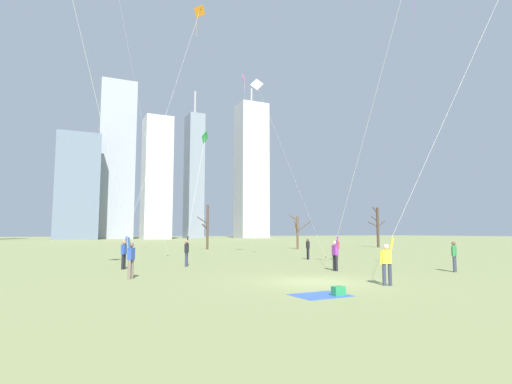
{
  "coord_description": "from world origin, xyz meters",
  "views": [
    {
      "loc": [
        -9.43,
        -14.58,
        2.09
      ],
      "look_at": [
        0.0,
        6.0,
        4.36
      ],
      "focal_mm": 28.11,
      "sensor_mm": 36.0,
      "label": 1
    }
  ],
  "objects_px": {
    "bystander_watching_nearby": "(337,248)",
    "bystander_strolling_midfield": "(454,255)",
    "bystander_far_off_by_trees": "(308,248)",
    "bare_tree_right_of_center": "(298,231)",
    "picnic_spot": "(331,293)",
    "kite_flyer_foreground_left_purple": "(346,210)",
    "distant_kite_drifting_left_pink": "(246,109)",
    "kite_flyer_midfield_right_orange": "(143,192)",
    "kite_flyer_far_back_green": "(190,229)",
    "kite_flyer_midfield_center_red": "(108,160)",
    "bare_tree_leftmost": "(207,226)",
    "kite_flyer_midfield_left_blue": "(403,223)",
    "bare_tree_rightmost": "(378,227)",
    "distant_kite_drifting_right_white": "(261,96)"
  },
  "relations": [
    {
      "from": "picnic_spot",
      "to": "bare_tree_right_of_center",
      "type": "height_order",
      "value": "bare_tree_right_of_center"
    },
    {
      "from": "bystander_far_off_by_trees",
      "to": "kite_flyer_midfield_left_blue",
      "type": "bearing_deg",
      "value": -107.82
    },
    {
      "from": "bystander_watching_nearby",
      "to": "bare_tree_leftmost",
      "type": "distance_m",
      "value": 22.61
    },
    {
      "from": "kite_flyer_midfield_right_orange",
      "to": "distant_kite_drifting_left_pink",
      "type": "distance_m",
      "value": 15.51
    },
    {
      "from": "distant_kite_drifting_left_pink",
      "to": "picnic_spot",
      "type": "distance_m",
      "value": 26.27
    },
    {
      "from": "kite_flyer_foreground_left_purple",
      "to": "distant_kite_drifting_left_pink",
      "type": "bearing_deg",
      "value": 86.51
    },
    {
      "from": "distant_kite_drifting_left_pink",
      "to": "bare_tree_rightmost",
      "type": "relative_size",
      "value": 2.91
    },
    {
      "from": "bystander_strolling_midfield",
      "to": "kite_flyer_midfield_right_orange",
      "type": "bearing_deg",
      "value": 144.86
    },
    {
      "from": "bystander_far_off_by_trees",
      "to": "picnic_spot",
      "type": "bearing_deg",
      "value": -119.6
    },
    {
      "from": "kite_flyer_midfield_left_blue",
      "to": "bystander_far_off_by_trees",
      "type": "relative_size",
      "value": 8.99
    },
    {
      "from": "bystander_far_off_by_trees",
      "to": "bare_tree_leftmost",
      "type": "xyz_separation_m",
      "value": [
        -1.47,
        20.86,
        1.9
      ]
    },
    {
      "from": "bystander_far_off_by_trees",
      "to": "distant_kite_drifting_left_pink",
      "type": "bearing_deg",
      "value": 111.96
    },
    {
      "from": "kite_flyer_midfield_left_blue",
      "to": "bare_tree_right_of_center",
      "type": "xyz_separation_m",
      "value": [
        13.57,
        31.19,
        -0.19
      ]
    },
    {
      "from": "bystander_strolling_midfield",
      "to": "bare_tree_leftmost",
      "type": "height_order",
      "value": "bare_tree_leftmost"
    },
    {
      "from": "bystander_watching_nearby",
      "to": "bare_tree_rightmost",
      "type": "distance_m",
      "value": 27.35
    },
    {
      "from": "kite_flyer_foreground_left_purple",
      "to": "bare_tree_rightmost",
      "type": "distance_m",
      "value": 36.67
    },
    {
      "from": "picnic_spot",
      "to": "bare_tree_leftmost",
      "type": "relative_size",
      "value": 0.35
    },
    {
      "from": "kite_flyer_midfield_left_blue",
      "to": "bare_tree_right_of_center",
      "type": "distance_m",
      "value": 34.01
    },
    {
      "from": "picnic_spot",
      "to": "kite_flyer_midfield_left_blue",
      "type": "bearing_deg",
      "value": 10.85
    },
    {
      "from": "kite_flyer_foreground_left_purple",
      "to": "kite_flyer_midfield_center_red",
      "type": "distance_m",
      "value": 12.01
    },
    {
      "from": "bystander_far_off_by_trees",
      "to": "distant_kite_drifting_right_white",
      "type": "height_order",
      "value": "distant_kite_drifting_right_white"
    },
    {
      "from": "bystander_far_off_by_trees",
      "to": "bystander_watching_nearby",
      "type": "height_order",
      "value": "same"
    },
    {
      "from": "kite_flyer_midfield_center_red",
      "to": "bare_tree_leftmost",
      "type": "height_order",
      "value": "kite_flyer_midfield_center_red"
    },
    {
      "from": "bystander_strolling_midfield",
      "to": "bare_tree_right_of_center",
      "type": "relative_size",
      "value": 0.38
    },
    {
      "from": "bare_tree_leftmost",
      "to": "bystander_far_off_by_trees",
      "type": "bearing_deg",
      "value": -85.98
    },
    {
      "from": "kite_flyer_foreground_left_purple",
      "to": "bystander_far_off_by_trees",
      "type": "relative_size",
      "value": 8.98
    },
    {
      "from": "kite_flyer_midfield_right_orange",
      "to": "picnic_spot",
      "type": "xyz_separation_m",
      "value": [
        3.97,
        -14.06,
        -4.5
      ]
    },
    {
      "from": "distant_kite_drifting_left_pink",
      "to": "picnic_spot",
      "type": "xyz_separation_m",
      "value": [
        -6.21,
        -21.78,
        -13.31
      ]
    },
    {
      "from": "kite_flyer_foreground_left_purple",
      "to": "bare_tree_rightmost",
      "type": "bearing_deg",
      "value": 46.1
    },
    {
      "from": "bystander_far_off_by_trees",
      "to": "bare_tree_right_of_center",
      "type": "xyz_separation_m",
      "value": [
        8.85,
        16.54,
        1.35
      ]
    },
    {
      "from": "kite_flyer_far_back_green",
      "to": "bystander_watching_nearby",
      "type": "relative_size",
      "value": 6.11
    },
    {
      "from": "kite_flyer_midfield_center_red",
      "to": "distant_kite_drifting_left_pink",
      "type": "distance_m",
      "value": 21.66
    },
    {
      "from": "bystander_far_off_by_trees",
      "to": "bare_tree_right_of_center",
      "type": "height_order",
      "value": "bare_tree_right_of_center"
    },
    {
      "from": "bystander_strolling_midfield",
      "to": "distant_kite_drifting_left_pink",
      "type": "distance_m",
      "value": 22.3
    },
    {
      "from": "kite_flyer_midfield_left_blue",
      "to": "bystander_strolling_midfield",
      "type": "bearing_deg",
      "value": 25.08
    },
    {
      "from": "bare_tree_right_of_center",
      "to": "kite_flyer_midfield_left_blue",
      "type": "bearing_deg",
      "value": -113.5
    },
    {
      "from": "kite_flyer_foreground_left_purple",
      "to": "bystander_far_off_by_trees",
      "type": "xyz_separation_m",
      "value": [
        3.53,
        9.51,
        -2.34
      ]
    },
    {
      "from": "kite_flyer_far_back_green",
      "to": "bystander_watching_nearby",
      "type": "xyz_separation_m",
      "value": [
        11.5,
        0.21,
        -1.36
      ]
    },
    {
      "from": "kite_flyer_far_back_green",
      "to": "bare_tree_rightmost",
      "type": "xyz_separation_m",
      "value": [
        31.69,
        18.56,
        0.6
      ]
    },
    {
      "from": "distant_kite_drifting_left_pink",
      "to": "bare_tree_rightmost",
      "type": "distance_m",
      "value": 28.64
    },
    {
      "from": "distant_kite_drifting_right_white",
      "to": "bare_tree_rightmost",
      "type": "relative_size",
      "value": 2.77
    },
    {
      "from": "bystander_strolling_midfield",
      "to": "bystander_watching_nearby",
      "type": "bearing_deg",
      "value": 90.55
    },
    {
      "from": "kite_flyer_midfield_right_orange",
      "to": "bare_tree_leftmost",
      "type": "xyz_separation_m",
      "value": [
        11.27,
        22.23,
        -1.79
      ]
    },
    {
      "from": "bare_tree_rightmost",
      "to": "bare_tree_leftmost",
      "type": "xyz_separation_m",
      "value": [
        -23.36,
        3.95,
        -0.07
      ]
    },
    {
      "from": "kite_flyer_midfield_center_red",
      "to": "bystander_strolling_midfield",
      "type": "xyz_separation_m",
      "value": [
        17.18,
        -2.59,
        -4.21
      ]
    },
    {
      "from": "bystander_watching_nearby",
      "to": "bystander_strolling_midfield",
      "type": "bearing_deg",
      "value": -89.45
    },
    {
      "from": "distant_kite_drifting_right_white",
      "to": "distant_kite_drifting_left_pink",
      "type": "distance_m",
      "value": 2.72
    },
    {
      "from": "kite_flyer_far_back_green",
      "to": "bare_tree_rightmost",
      "type": "bearing_deg",
      "value": 30.36
    },
    {
      "from": "kite_flyer_foreground_left_purple",
      "to": "bystander_watching_nearby",
      "type": "distance_m",
      "value": 9.9
    },
    {
      "from": "kite_flyer_midfield_right_orange",
      "to": "distant_kite_drifting_right_white",
      "type": "relative_size",
      "value": 1.37
    }
  ]
}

